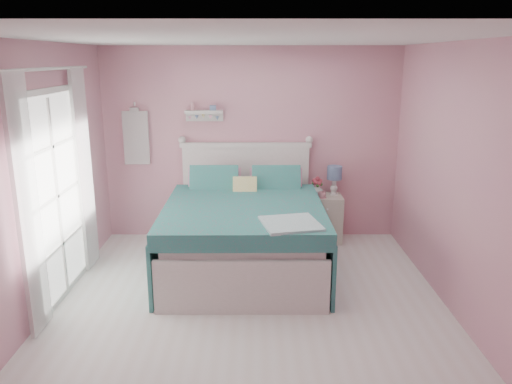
{
  "coord_description": "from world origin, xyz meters",
  "views": [
    {
      "loc": [
        0.06,
        -4.48,
        2.44
      ],
      "look_at": [
        0.06,
        1.2,
        0.91
      ],
      "focal_mm": 35.0,
      "sensor_mm": 36.0,
      "label": 1
    }
  ],
  "objects_px": {
    "bed": "(244,233)",
    "teacup": "(322,195)",
    "table_lamp": "(334,175)",
    "vase": "(317,190)",
    "nightstand": "(325,218)"
  },
  "relations": [
    {
      "from": "nightstand",
      "to": "teacup",
      "type": "height_order",
      "value": "teacup"
    },
    {
      "from": "bed",
      "to": "nightstand",
      "type": "height_order",
      "value": "bed"
    },
    {
      "from": "nightstand",
      "to": "vase",
      "type": "bearing_deg",
      "value": 172.31
    },
    {
      "from": "bed",
      "to": "table_lamp",
      "type": "height_order",
      "value": "bed"
    },
    {
      "from": "table_lamp",
      "to": "vase",
      "type": "distance_m",
      "value": 0.3
    },
    {
      "from": "bed",
      "to": "nightstand",
      "type": "xyz_separation_m",
      "value": [
        1.08,
        0.91,
        -0.11
      ]
    },
    {
      "from": "bed",
      "to": "table_lamp",
      "type": "relative_size",
      "value": 5.79
    },
    {
      "from": "nightstand",
      "to": "bed",
      "type": "bearing_deg",
      "value": -139.9
    },
    {
      "from": "vase",
      "to": "teacup",
      "type": "relative_size",
      "value": 1.53
    },
    {
      "from": "bed",
      "to": "teacup",
      "type": "relative_size",
      "value": 21.97
    },
    {
      "from": "nightstand",
      "to": "table_lamp",
      "type": "xyz_separation_m",
      "value": [
        0.12,
        0.05,
        0.6
      ]
    },
    {
      "from": "vase",
      "to": "teacup",
      "type": "distance_m",
      "value": 0.15
    },
    {
      "from": "vase",
      "to": "bed",
      "type": "bearing_deg",
      "value": -136.25
    },
    {
      "from": "table_lamp",
      "to": "vase",
      "type": "xyz_separation_m",
      "value": [
        -0.23,
        -0.03,
        -0.2
      ]
    },
    {
      "from": "vase",
      "to": "teacup",
      "type": "xyz_separation_m",
      "value": [
        0.05,
        -0.13,
        -0.04
      ]
    }
  ]
}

